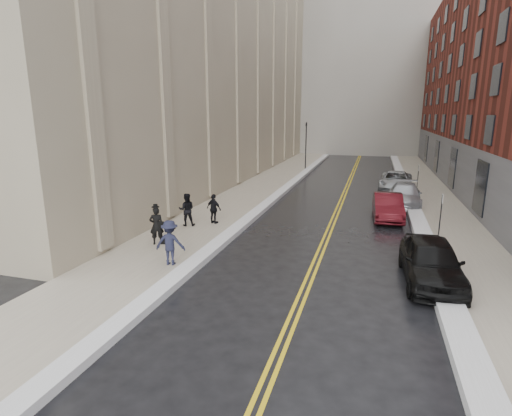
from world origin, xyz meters
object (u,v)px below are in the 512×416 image
Objects in this scene: car_silver_far at (396,181)px; pedestrian_c at (214,209)px; pedestrian_main at (157,226)px; car_black at (431,261)px; car_silver_near at (405,195)px; pedestrian_b at (170,243)px; pedestrian_a at (187,210)px; car_maroon at (388,207)px.

pedestrian_c is (-10.08, -14.14, 0.22)m from car_silver_far.
pedestrian_main is at bearing 92.65° from pedestrian_c.
car_black is 11.58m from pedestrian_c.
pedestrian_b reaches higher than car_silver_near.
pedestrian_a is (-11.32, -14.96, 0.29)m from car_silver_far.
car_maroon is 9.86m from car_silver_far.
car_maroon is 13.38m from pedestrian_main.
car_black reaches higher than car_maroon.
car_silver_far is 21.43m from pedestrian_main.
pedestrian_b is 6.27m from pedestrian_c.
pedestrian_b is at bearing 88.43° from pedestrian_a.
pedestrian_main is 1.08× the size of pedestrian_c.
car_black is at bearing 151.99° from pedestrian_main.
car_maroon is 2.56× the size of pedestrian_main.
pedestrian_c reaches higher than car_silver_far.
pedestrian_b is 1.11× the size of pedestrian_c.
car_silver_near is at bearing -134.21° from pedestrian_b.
car_silver_far is at bearing -146.12° from pedestrian_main.
car_black is 9.23m from car_maroon.
car_silver_near is at bearing -122.93° from pedestrian_c.
pedestrian_a is (-10.47, -5.14, 0.29)m from car_maroon.
car_maroon is at bearing -103.82° from car_silver_near.
pedestrian_c is at bearing -94.20° from pedestrian_b.
pedestrian_a reaches higher than car_maroon.
pedestrian_a is 0.97× the size of pedestrian_b.
pedestrian_b is (-9.74, -14.60, 0.33)m from car_silver_near.
pedestrian_main is 0.97× the size of pedestrian_b.
car_maroon is at bearing -139.52° from pedestrian_b.
pedestrian_main is (-10.39, -8.43, 0.29)m from car_maroon.
car_black is at bearing -84.81° from car_maroon.
pedestrian_a is 1.49m from pedestrian_c.
car_silver_far reaches higher than car_silver_near.
car_black reaches higher than car_silver_far.
pedestrian_main is at bearing -143.82° from car_maroon.
car_maroon is 2.56× the size of pedestrian_a.
pedestrian_c is at bearing -130.17° from pedestrian_main.
pedestrian_main is at bearing -117.43° from car_silver_far.
car_maroon is at bearing 95.64° from car_black.
pedestrian_b reaches higher than pedestrian_c.
car_maroon is at bearing -90.73° from car_silver_far.
car_black is 13.19m from car_silver_near.
car_silver_near is 5.78m from car_silver_far.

